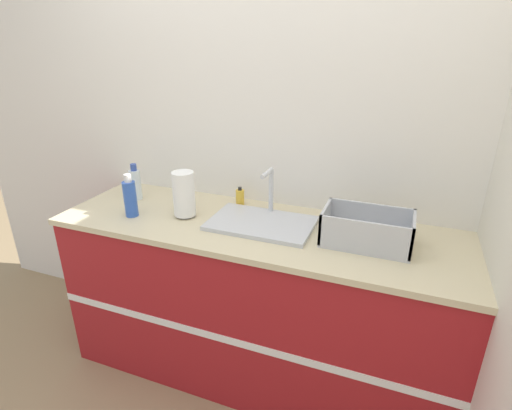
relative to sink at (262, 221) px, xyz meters
The scene contains 9 objects.
ground_plane 0.98m from the sink, 93.66° to the right, with size 12.00×12.00×0.00m, color #937A56.
wall_back 0.49m from the sink, 93.69° to the left, with size 4.39×0.06×2.60m.
counter_cabinet 0.47m from the sink, 141.74° to the right, with size 2.01×0.63×0.90m.
sink is the anchor object (origin of this frame).
paper_towel_roll 0.42m from the sink, behind, with size 0.11×0.11×0.24m.
dish_rack 0.50m from the sink, ahead, with size 0.38×0.22×0.15m.
bottle_blue 0.68m from the sink, 168.17° to the right, with size 0.06×0.06×0.22m.
bottle_clear 0.78m from the sink, behind, with size 0.06×0.06×0.21m.
soap_dispenser 0.27m from the sink, 136.35° to the left, with size 0.05×0.05×0.10m.
Camera 1 is at (0.63, -1.34, 1.74)m, focal length 28.00 mm.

